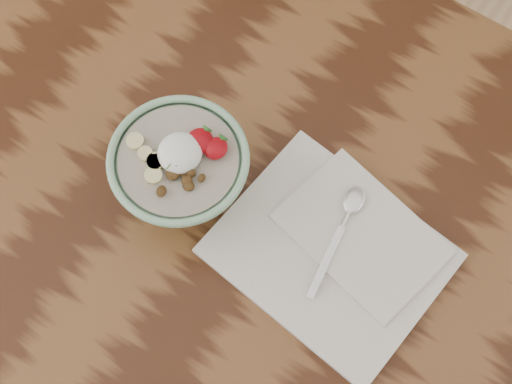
{
  "coord_description": "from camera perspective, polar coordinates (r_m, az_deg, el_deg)",
  "views": [
    {
      "loc": [
        17.58,
        -28.5,
        167.41
      ],
      "look_at": [
        0.01,
        -2.26,
        85.85
      ],
      "focal_mm": 50.0,
      "sensor_mm": 36.0,
      "label": 1
    }
  ],
  "objects": [
    {
      "name": "napkin",
      "position": [
        0.96,
        6.46,
        -4.57
      ],
      "size": [
        31.0,
        26.69,
        1.76
      ],
      "rotation": [
        0.0,
        0.0,
        -0.11
      ],
      "color": "silver",
      "rests_on": "table"
    },
    {
      "name": "table",
      "position": [
        1.07,
        0.67,
        -2.95
      ],
      "size": [
        160.0,
        90.0,
        75.0
      ],
      "color": "#391B0E",
      "rests_on": "ground"
    },
    {
      "name": "spoon",
      "position": [
        0.96,
        7.32,
        -1.82
      ],
      "size": [
        4.37,
        17.18,
        0.89
      ],
      "rotation": [
        0.0,
        0.0,
        0.14
      ],
      "color": "silver",
      "rests_on": "napkin"
    },
    {
      "name": "breakfast_bowl",
      "position": [
        0.94,
        -6.01,
        1.74
      ],
      "size": [
        18.26,
        18.26,
        12.5
      ],
      "rotation": [
        0.0,
        0.0,
        -0.03
      ],
      "color": "#88B794",
      "rests_on": "table"
    }
  ]
}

